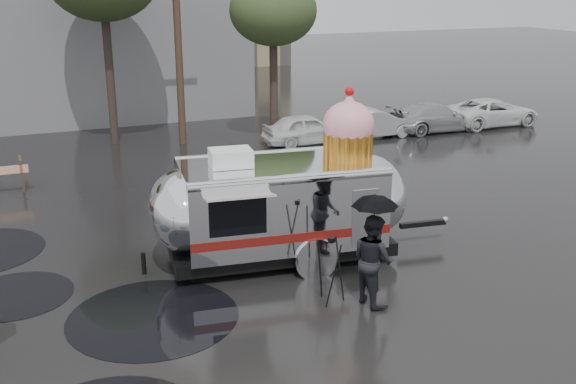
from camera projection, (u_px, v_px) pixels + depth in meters
name	position (u px, v px, depth m)	size (l,w,h in m)	color
ground	(233.00, 306.00, 13.58)	(120.00, 120.00, 0.00)	black
puddles	(62.00, 312.00, 13.33)	(6.50, 11.19, 0.01)	black
utility_pole	(177.00, 24.00, 25.38)	(1.60, 0.28, 9.00)	#473323
tree_right	(273.00, 12.00, 25.65)	(3.36, 3.36, 6.42)	#382D26
parked_cars	(411.00, 117.00, 28.21)	(13.20, 1.90, 1.50)	silver
airstream_trailer	(284.00, 201.00, 15.44)	(7.51, 3.12, 4.06)	silver
person_right	(373.00, 260.00, 13.46)	(0.91, 0.50, 1.89)	black
umbrella_black	(374.00, 213.00, 13.15)	(1.13, 1.13, 2.32)	black
tripod	(331.00, 265.00, 13.54)	(0.56, 0.56, 1.40)	black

